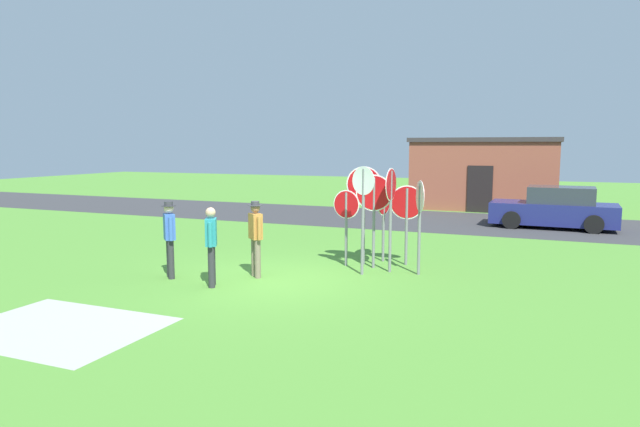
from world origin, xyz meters
name	(u,v)px	position (x,y,z in m)	size (l,w,h in m)	color
ground_plane	(271,280)	(0.00, 0.00, 0.00)	(80.00, 80.00, 0.00)	#518E33
street_asphalt	(397,219)	(0.00, 11.23, 0.00)	(60.00, 6.40, 0.01)	#38383A
concrete_path	(58,328)	(-1.74, -4.20, 0.00)	(3.20, 2.40, 0.01)	#ADAAA3
building_background	(485,173)	(2.84, 16.85, 1.68)	(6.70, 4.36, 3.35)	brown
parked_car_on_street	(555,209)	(5.91, 10.97, 0.69)	(4.37, 2.16, 1.51)	navy
stop_sign_rear_left	(391,201)	(2.23, 1.80, 1.69)	(0.07, 0.77, 2.46)	slate
stop_sign_rear_right	(374,204)	(1.73, 2.09, 1.58)	(0.88, 0.19, 2.29)	slate
stop_sign_leaning_right	(384,207)	(1.74, 2.93, 1.42)	(0.14, 0.87, 2.07)	slate
stop_sign_center_cluster	(407,211)	(2.39, 2.72, 1.37)	(0.84, 0.15, 2.00)	slate
stop_sign_tallest	(420,211)	(2.91, 1.80, 1.49)	(0.34, 0.66, 2.19)	slate
stop_sign_nearest	(364,197)	(1.38, 2.38, 1.71)	(0.87, 0.17, 2.47)	slate
stop_sign_far_back	(363,203)	(1.70, 1.32, 1.67)	(0.61, 0.27, 2.51)	slate
stop_sign_low_front	(346,215)	(1.04, 2.04, 1.28)	(0.70, 0.12, 1.89)	slate
person_in_teal	(211,242)	(-0.92, -0.94, 0.95)	(0.37, 0.51, 1.69)	#2D2D33
person_with_sunhat	(256,234)	(-0.46, 0.15, 0.98)	(0.45, 0.40, 1.74)	#7A6B56
person_holding_notes	(170,235)	(-2.21, -0.66, 0.98)	(0.43, 0.43, 1.74)	#2D2D33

